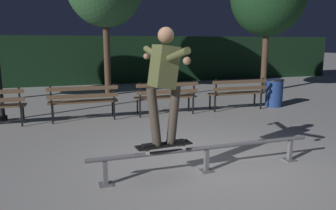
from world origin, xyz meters
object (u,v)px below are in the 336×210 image
object	(u,v)px
skateboarder	(164,77)
park_bench_left_center	(83,99)
grind_rail	(207,152)
park_bench_rightmost	(237,91)
skateboard	(164,145)
park_bench_right_center	(166,94)
trash_can	(274,92)

from	to	relation	value
skateboarder	park_bench_left_center	bearing A→B (deg)	102.75
grind_rail	park_bench_rightmost	xyz separation A→B (m)	(2.63, 3.68, 0.25)
grind_rail	skateboard	xyz separation A→B (m)	(-0.64, 0.00, 0.17)
grind_rail	park_bench_right_center	distance (m)	3.73
skateboard	park_bench_rightmost	bearing A→B (deg)	48.38
park_bench_right_center	park_bench_rightmost	xyz separation A→B (m)	(2.05, 0.00, 0.00)
grind_rail	trash_can	size ratio (longest dim) A/B	4.24
skateboard	trash_can	world-z (taller)	trash_can
grind_rail	park_bench_right_center	xyz separation A→B (m)	(0.58, 3.68, 0.25)
trash_can	skateboarder	bearing A→B (deg)	-140.12
trash_can	park_bench_rightmost	bearing A→B (deg)	-174.45
skateboard	trash_can	distance (m)	5.93
skateboard	park_bench_left_center	distance (m)	3.77
park_bench_left_center	park_bench_rightmost	xyz separation A→B (m)	(4.10, 0.00, 0.00)
grind_rail	skateboarder	size ratio (longest dim) A/B	2.18
park_bench_left_center	park_bench_rightmost	bearing A→B (deg)	0.00
park_bench_right_center	trash_can	world-z (taller)	park_bench_right_center
grind_rail	park_bench_right_center	world-z (taller)	park_bench_right_center
trash_can	skateboard	bearing A→B (deg)	-140.14
trash_can	park_bench_left_center	bearing A→B (deg)	-178.67
grind_rail	skateboarder	world-z (taller)	skateboarder
skateboarder	trash_can	world-z (taller)	skateboarder
skateboard	trash_can	xyz separation A→B (m)	(4.56, 3.80, -0.05)
grind_rail	park_bench_rightmost	world-z (taller)	park_bench_rightmost
skateboard	skateboarder	bearing A→B (deg)	5.39
skateboarder	park_bench_rightmost	distance (m)	4.99
skateboarder	park_bench_rightmost	xyz separation A→B (m)	(3.27, 3.68, -0.86)
skateboarder	park_bench_right_center	xyz separation A→B (m)	(1.22, 3.68, -0.86)
grind_rail	skateboard	world-z (taller)	skateboard
grind_rail	skateboard	bearing A→B (deg)	180.00
skateboard	park_bench_right_center	distance (m)	3.88
skateboarder	park_bench_left_center	size ratio (longest dim) A/B	0.97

